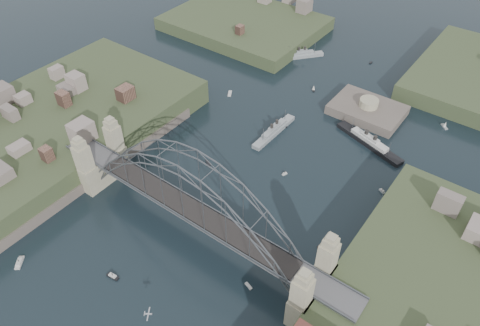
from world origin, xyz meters
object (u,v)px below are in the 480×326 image
Objects in this scene: bridge at (192,199)px; ocean_liner at (369,142)px; naval_cruiser_far at (301,55)px; fort_island at (366,115)px; naval_cruiser_near at (274,131)px.

bridge is 60.37m from ocean_liner.
naval_cruiser_far is 0.64× the size of ocean_liner.
naval_cruiser_far is at bearing 152.23° from fort_island.
fort_island is at bearing 117.25° from ocean_liner.
naval_cruiser_near is at bearing 98.14° from bridge.
naval_cruiser_near is at bearing -124.77° from fort_island.
bridge reaches higher than naval_cruiser_near.
naval_cruiser_near is at bearing -154.01° from ocean_liner.
fort_island is at bearing 55.23° from naval_cruiser_near.
naval_cruiser_far is (-23.60, 88.75, -11.42)m from bridge.
ocean_liner is (19.16, 56.10, -11.44)m from bridge.
ocean_liner is at bearing 71.14° from bridge.
bridge reaches higher than ocean_liner.
naval_cruiser_near is at bearing -68.94° from naval_cruiser_far.
bridge is 92.54m from naval_cruiser_far.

